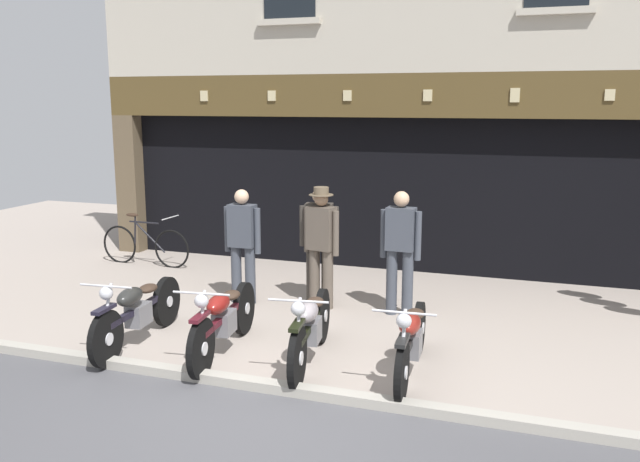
# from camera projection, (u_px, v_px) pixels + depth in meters

# --- Properties ---
(ground) EXTENTS (22.50, 22.00, 0.18)m
(ground) POSITION_uv_depth(u_px,v_px,m) (219.00, 444.00, 5.78)
(ground) COLOR #A19389
(shop_facade) EXTENTS (10.80, 4.42, 6.57)m
(shop_facade) POSITION_uv_depth(u_px,v_px,m) (410.00, 160.00, 12.84)
(shop_facade) COLOR black
(shop_facade) RESTS_ON ground
(motorcycle_left) EXTENTS (0.62, 2.07, 0.91)m
(motorcycle_left) POSITION_uv_depth(u_px,v_px,m) (137.00, 311.00, 7.94)
(motorcycle_left) COLOR black
(motorcycle_left) RESTS_ON ground
(motorcycle_center_left) EXTENTS (0.62, 2.06, 0.92)m
(motorcycle_center_left) POSITION_uv_depth(u_px,v_px,m) (223.00, 319.00, 7.64)
(motorcycle_center_left) COLOR black
(motorcycle_center_left) RESTS_ON ground
(motorcycle_center) EXTENTS (0.62, 2.02, 0.92)m
(motorcycle_center) POSITION_uv_depth(u_px,v_px,m) (310.00, 327.00, 7.36)
(motorcycle_center) COLOR black
(motorcycle_center) RESTS_ON ground
(motorcycle_center_right) EXTENTS (0.62, 1.94, 0.90)m
(motorcycle_center_right) POSITION_uv_depth(u_px,v_px,m) (411.00, 339.00, 7.03)
(motorcycle_center_right) COLOR black
(motorcycle_center_right) RESTS_ON ground
(salesman_left) EXTENTS (0.56, 0.25, 1.65)m
(salesman_left) POSITION_uv_depth(u_px,v_px,m) (243.00, 241.00, 9.53)
(salesman_left) COLOR #3D424C
(salesman_left) RESTS_ON ground
(shopkeeper_center) EXTENTS (0.55, 0.34, 1.71)m
(shopkeeper_center) POSITION_uv_depth(u_px,v_px,m) (321.00, 241.00, 9.30)
(shopkeeper_center) COLOR brown
(shopkeeper_center) RESTS_ON ground
(salesman_right) EXTENTS (0.56, 0.25, 1.70)m
(salesman_right) POSITION_uv_depth(u_px,v_px,m) (400.00, 247.00, 8.97)
(salesman_right) COLOR #3D424C
(salesman_right) RESTS_ON ground
(assistant_far_right) EXTENTS (0.55, 0.28, 1.66)m
(assistant_far_right) POSITION_uv_depth(u_px,v_px,m) (319.00, 241.00, 9.49)
(assistant_far_right) COLOR #38332D
(assistant_far_right) RESTS_ON ground
(advert_board_near) EXTENTS (0.65, 0.03, 0.99)m
(advert_board_near) POSITION_uv_depth(u_px,v_px,m) (251.00, 164.00, 12.19)
(advert_board_near) COLOR silver
(leaning_bicycle) EXTENTS (1.78, 0.50, 0.94)m
(leaning_bicycle) POSITION_uv_depth(u_px,v_px,m) (145.00, 244.00, 11.84)
(leaning_bicycle) COLOR black
(leaning_bicycle) RESTS_ON ground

